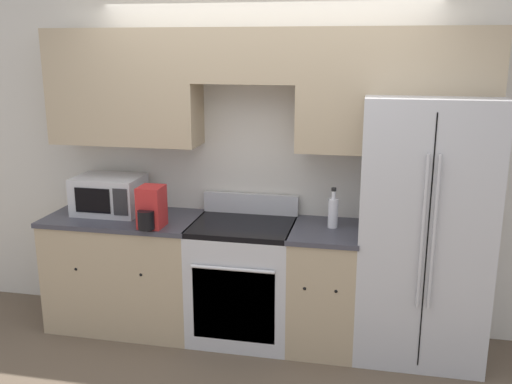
{
  "coord_description": "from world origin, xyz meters",
  "views": [
    {
      "loc": [
        0.82,
        -3.63,
        2.19
      ],
      "look_at": [
        0.0,
        0.31,
        1.16
      ],
      "focal_mm": 40.0,
      "sensor_mm": 36.0,
      "label": 1
    }
  ],
  "objects_px": {
    "oven_range": "(243,280)",
    "bottle": "(333,212)",
    "refrigerator": "(423,229)",
    "microwave": "(109,195)"
  },
  "relations": [
    {
      "from": "oven_range",
      "to": "bottle",
      "type": "xyz_separation_m",
      "value": [
        0.66,
        0.06,
        0.56
      ]
    },
    {
      "from": "microwave",
      "to": "bottle",
      "type": "xyz_separation_m",
      "value": [
        1.76,
        -0.01,
        -0.03
      ]
    },
    {
      "from": "oven_range",
      "to": "bottle",
      "type": "bearing_deg",
      "value": 4.83
    },
    {
      "from": "refrigerator",
      "to": "bottle",
      "type": "distance_m",
      "value": 0.64
    },
    {
      "from": "oven_range",
      "to": "microwave",
      "type": "distance_m",
      "value": 1.25
    },
    {
      "from": "microwave",
      "to": "refrigerator",
      "type": "bearing_deg",
      "value": -0.72
    },
    {
      "from": "refrigerator",
      "to": "microwave",
      "type": "height_order",
      "value": "refrigerator"
    },
    {
      "from": "oven_range",
      "to": "refrigerator",
      "type": "distance_m",
      "value": 1.38
    },
    {
      "from": "refrigerator",
      "to": "microwave",
      "type": "distance_m",
      "value": 2.39
    },
    {
      "from": "refrigerator",
      "to": "bottle",
      "type": "height_order",
      "value": "refrigerator"
    }
  ]
}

